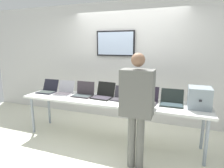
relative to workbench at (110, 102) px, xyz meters
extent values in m
cube|color=silver|center=(0.00, 0.00, -0.76)|extent=(8.00, 8.00, 0.04)
cube|color=silver|center=(0.00, 1.13, 0.62)|extent=(8.00, 0.06, 2.71)
cube|color=black|center=(-0.28, 1.08, 1.05)|extent=(0.90, 0.05, 0.57)
cube|color=silver|center=(-0.28, 1.06, 1.05)|extent=(0.84, 0.02, 0.51)
cube|color=silver|center=(0.00, 0.00, 0.03)|extent=(3.35, 0.70, 0.04)
cylinder|color=gray|center=(-1.58, -0.25, -0.36)|extent=(0.05, 0.05, 0.75)
cylinder|color=gray|center=(1.58, -0.25, -0.36)|extent=(0.05, 0.05, 0.75)
cylinder|color=gray|center=(-1.58, 0.25, -0.36)|extent=(0.05, 0.05, 0.75)
cylinder|color=gray|center=(1.58, 0.25, -0.36)|extent=(0.05, 0.05, 0.75)
cube|color=gray|center=(1.46, 0.06, 0.21)|extent=(0.33, 0.34, 0.33)
cube|color=black|center=(1.46, -0.12, 0.21)|extent=(0.04, 0.01, 0.03)
cube|color=#20202B|center=(-1.42, 0.01, 0.06)|extent=(0.35, 0.26, 0.02)
cube|color=#2B3430|center=(-1.42, 0.00, 0.07)|extent=(0.32, 0.21, 0.00)
cube|color=#20202B|center=(-1.43, 0.18, 0.18)|extent=(0.35, 0.12, 0.23)
cube|color=black|center=(-1.43, 0.18, 0.18)|extent=(0.32, 0.10, 0.20)
cube|color=#B1AFB7|center=(-1.02, 0.01, 0.06)|extent=(0.36, 0.28, 0.02)
cube|color=#342F34|center=(-1.02, 0.00, 0.07)|extent=(0.32, 0.22, 0.00)
cube|color=#B1AFB7|center=(-1.03, 0.18, 0.18)|extent=(0.34, 0.13, 0.23)
cube|color=silver|center=(-1.03, 0.18, 0.18)|extent=(0.32, 0.11, 0.20)
cube|color=#3A3338|center=(-0.58, 0.01, 0.06)|extent=(0.38, 0.26, 0.02)
cube|color=#2A3334|center=(-0.58, 0.00, 0.07)|extent=(0.35, 0.21, 0.00)
cube|color=#3A3338|center=(-0.58, 0.16, 0.19)|extent=(0.38, 0.05, 0.25)
cube|color=#3A4B7A|center=(-0.58, 0.16, 0.19)|extent=(0.35, 0.04, 0.22)
cube|color=black|center=(-0.18, 0.02, 0.06)|extent=(0.39, 0.30, 0.02)
cube|color=#2C2730|center=(-0.18, 0.01, 0.07)|extent=(0.36, 0.25, 0.00)
cube|color=black|center=(-0.16, 0.20, 0.19)|extent=(0.37, 0.13, 0.25)
cube|color=silver|center=(-0.16, 0.20, 0.19)|extent=(0.34, 0.11, 0.23)
cube|color=#39353E|center=(0.21, 0.02, 0.06)|extent=(0.39, 0.24, 0.02)
cube|color=#2E2B2F|center=(0.21, 0.01, 0.07)|extent=(0.36, 0.19, 0.00)
cube|color=#39353E|center=(0.22, 0.16, 0.17)|extent=(0.38, 0.10, 0.21)
cube|color=#31643D|center=(0.22, 0.17, 0.17)|extent=(0.35, 0.08, 0.18)
cube|color=#251E2C|center=(0.64, 0.01, 0.06)|extent=(0.38, 0.28, 0.02)
cube|color=#302E2C|center=(0.64, 0.00, 0.07)|extent=(0.35, 0.23, 0.00)
cube|color=#251E2C|center=(0.65, 0.17, 0.19)|extent=(0.36, 0.10, 0.24)
cube|color=#1F5E3D|center=(0.65, 0.17, 0.19)|extent=(0.33, 0.08, 0.21)
cube|color=black|center=(1.05, 0.02, 0.06)|extent=(0.37, 0.25, 0.02)
cube|color=#263539|center=(1.05, 0.01, 0.07)|extent=(0.34, 0.20, 0.00)
cube|color=black|center=(1.05, 0.20, 0.17)|extent=(0.37, 0.13, 0.21)
cube|color=#216241|center=(1.05, 0.20, 0.17)|extent=(0.34, 0.11, 0.19)
cylinder|color=#61625D|center=(0.56, -0.63, -0.34)|extent=(0.11, 0.11, 0.80)
cylinder|color=#61625D|center=(0.69, -0.63, -0.34)|extent=(0.11, 0.11, 0.80)
cube|color=#61625D|center=(0.63, -0.63, 0.38)|extent=(0.44, 0.27, 0.64)
sphere|color=#8C634A|center=(0.63, -0.63, 0.83)|extent=(0.18, 0.18, 0.18)
cylinder|color=#61625D|center=(0.46, -0.34, 0.12)|extent=(0.07, 0.32, 0.07)
cylinder|color=#61625D|center=(0.79, -0.34, 0.12)|extent=(0.07, 0.32, 0.07)
camera|label=1|loc=(1.15, -3.04, 1.01)|focal=30.00mm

